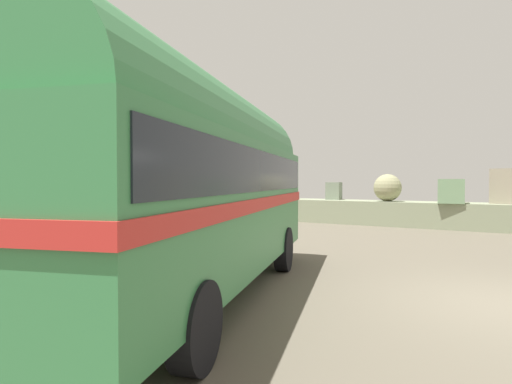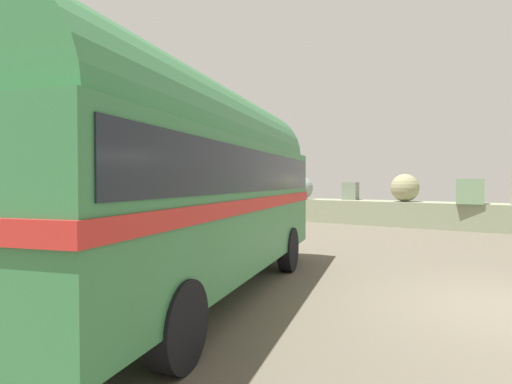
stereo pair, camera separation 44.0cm
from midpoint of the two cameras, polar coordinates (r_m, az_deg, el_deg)
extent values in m
cube|color=#5E5748|center=(8.00, 28.89, -13.07)|extent=(32.00, 26.00, 0.02)
cube|color=#8D9E69|center=(23.97, -3.32, 0.53)|extent=(1.24, 1.21, 1.05)
sphere|color=gray|center=(21.94, 3.38, 0.52)|extent=(1.11, 1.11, 1.11)
cube|color=gray|center=(21.55, 9.67, 0.15)|extent=(0.80, 0.95, 0.85)
sphere|color=gray|center=(20.12, 16.37, 0.55)|extent=(1.22, 1.22, 1.22)
cube|color=gray|center=(19.24, 23.74, 0.11)|extent=(1.14, 1.21, 0.99)
cylinder|color=black|center=(10.21, -10.01, -6.99)|extent=(0.57, 1.00, 0.96)
cylinder|color=black|center=(9.55, 2.32, -7.55)|extent=(0.57, 1.00, 0.96)
cylinder|color=black|center=(5.92, -31.25, -13.35)|extent=(0.57, 1.00, 0.96)
cylinder|color=black|center=(4.69, -10.80, -17.10)|extent=(0.57, 1.00, 0.96)
cube|color=#347743|center=(7.29, -10.29, -1.86)|extent=(4.98, 8.73, 2.10)
cylinder|color=#347743|center=(7.30, -10.33, 6.39)|extent=(4.68, 8.34, 2.20)
cube|color=red|center=(7.28, -10.29, -1.45)|extent=(5.05, 8.82, 0.20)
cube|color=black|center=(7.28, -10.31, 2.68)|extent=(4.91, 8.42, 0.64)
cube|color=silver|center=(11.38, -1.50, -5.07)|extent=(2.21, 0.89, 0.28)
cylinder|color=black|center=(13.13, -26.60, -5.25)|extent=(0.51, 1.00, 0.96)
cylinder|color=black|center=(11.70, -18.83, -5.97)|extent=(0.51, 1.00, 0.96)
cube|color=silver|center=(13.66, -18.36, -4.06)|extent=(2.25, 0.72, 0.28)
camera|label=1|loc=(0.22, -91.64, -0.04)|focal=30.32mm
camera|label=2|loc=(0.22, 88.36, 0.04)|focal=30.32mm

